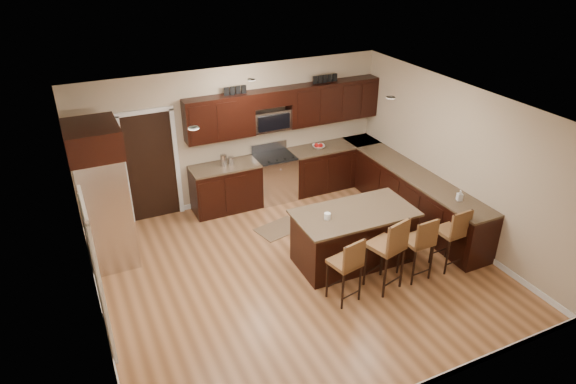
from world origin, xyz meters
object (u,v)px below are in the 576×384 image
stool_right (420,242)px  refrigerator (102,194)px  range (275,177)px  island (353,238)px  stool_mid (390,246)px  stool_extra (454,232)px  stool_left (348,263)px

stool_right → refrigerator: size_ratio=0.46×
range → island: range is taller
stool_mid → stool_extra: bearing=-14.0°
stool_mid → stool_left: bearing=165.1°
stool_left → refrigerator: (-2.93, 2.60, 0.54)m
range → stool_left: range is taller
stool_left → refrigerator: bearing=127.0°
island → stool_extra: stool_extra is taller
stool_right → stool_extra: (0.65, 0.00, 0.00)m
stool_extra → stool_right: bearing=177.0°
range → island: bearing=-84.2°
island → stool_left: bearing=-125.3°
island → stool_mid: (0.08, -0.85, 0.33)m
refrigerator → island: bearing=-26.3°
island → stool_extra: (1.31, -0.84, 0.25)m
refrigerator → stool_extra: bearing=-28.2°
stool_right → range: bearing=102.1°
refrigerator → stool_extra: 5.54m
stool_mid → refrigerator: refrigerator is taller
island → stool_left: size_ratio=1.83×
stool_left → stool_mid: stool_mid is taller
stool_right → refrigerator: (-4.21, 2.61, 0.52)m
stool_extra → refrigerator: bearing=148.9°
range → stool_right: (0.91, -3.40, 0.21)m
range → refrigerator: (-3.30, -0.79, 0.73)m
stool_mid → refrigerator: size_ratio=0.52×
refrigerator → stool_extra: size_ratio=2.16×
stool_mid → stool_right: bearing=-13.7°
stool_right → refrigerator: 4.98m
stool_mid → refrigerator: 4.50m
stool_mid → stool_right: size_ratio=1.12×
island → refrigerator: refrigerator is taller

